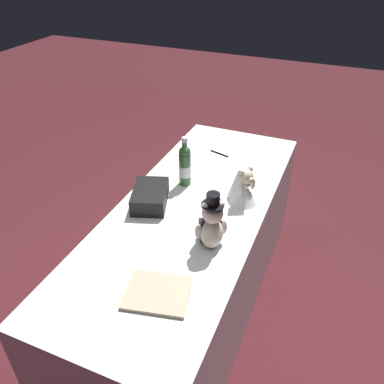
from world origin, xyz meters
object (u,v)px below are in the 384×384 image
Objects in this scene: guestbook at (158,293)px; teddy_bear_bride at (242,187)px; champagne_bottle at (185,165)px; signing_pen at (220,154)px; gift_case_black at (150,196)px; teddy_bear_groom at (212,225)px.

teddy_bear_bride is at bearing 158.54° from guestbook.
teddy_bear_bride is 0.83× the size of guestbook.
signing_pen is (-0.43, 0.07, -0.12)m from champagne_bottle.
guestbook is at bearing 30.24° from gift_case_black.
signing_pen is at bearing 170.27° from champagne_bottle.
teddy_bear_bride reaches higher than signing_pen.
teddy_bear_groom is 0.57m from champagne_bottle.
teddy_bear_groom is at bearing 153.17° from guestbook.
guestbook is (0.84, 0.24, -0.12)m from champagne_bottle.
teddy_bear_groom is 0.97× the size of gift_case_black.
champagne_bottle is 0.45m from signing_pen.
teddy_bear_groom is 0.41m from guestbook.
teddy_bear_bride is at bearing 31.63° from signing_pen.
teddy_bear_bride is 0.81m from guestbook.
guestbook is at bearing -14.35° from teddy_bear_groom.
gift_case_black is at bearing -19.89° from champagne_bottle.
teddy_bear_bride is at bearing 115.94° from gift_case_black.
champagne_bottle reaches higher than teddy_bear_bride.
gift_case_black is (0.22, -0.46, -0.04)m from teddy_bear_bride.
teddy_bear_bride is 0.37m from champagne_bottle.
gift_case_black is at bearing -64.06° from teddy_bear_bride.
teddy_bear_groom reaches higher than gift_case_black.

